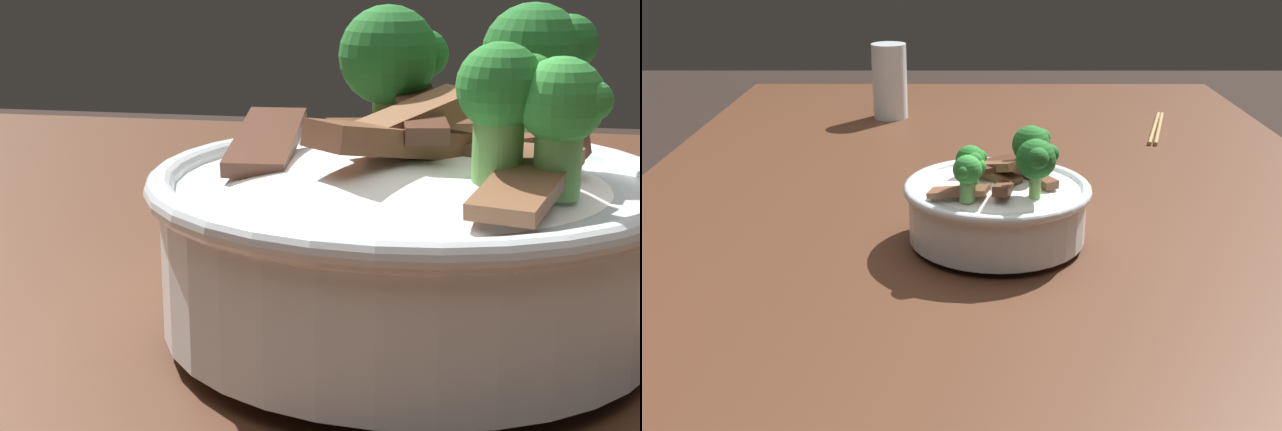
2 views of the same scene
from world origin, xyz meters
TOP-DOWN VIEW (x-y plane):
  - rice_bowl at (0.16, 0.00)m, footprint 0.22×0.22m

SIDE VIEW (x-z plane):
  - rice_bowl at x=0.16m, z-range 0.74..0.88m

